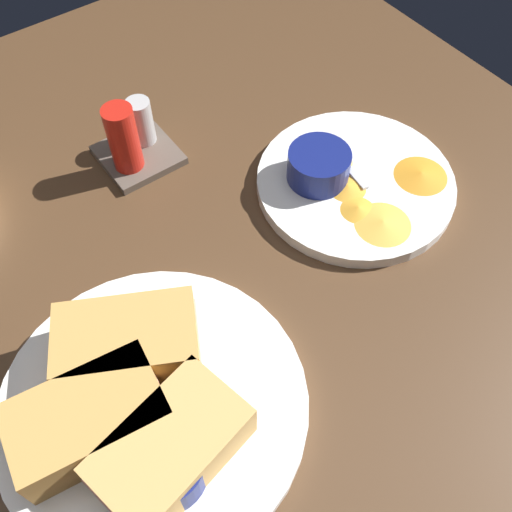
{
  "coord_description": "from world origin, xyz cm",
  "views": [
    {
      "loc": [
        -12.36,
        -29.66,
        53.1
      ],
      "look_at": [
        8.15,
        -1.5,
        3.0
      ],
      "focal_mm": 41.03,
      "sensor_mm": 36.0,
      "label": 1
    }
  ],
  "objects_px": {
    "sandwich_half_far": "(88,419)",
    "ramekin_dark_sauce": "(165,465)",
    "ramekin_light_gravy": "(319,165)",
    "spoon_by_gravy_ramekin": "(334,150)",
    "spoon_by_dark_ramekin": "(155,409)",
    "sandwich_half_extra": "(171,448)",
    "plate_chips_companion": "(355,183)",
    "condiment_caddy": "(132,140)",
    "sandwich_half_near": "(128,342)",
    "plate_sandwich_main": "(154,405)"
  },
  "relations": [
    {
      "from": "ramekin_dark_sauce",
      "to": "sandwich_half_extra",
      "type": "bearing_deg",
      "value": 32.93
    },
    {
      "from": "spoon_by_dark_ramekin",
      "to": "condiment_caddy",
      "type": "relative_size",
      "value": 1.03
    },
    {
      "from": "plate_sandwich_main",
      "to": "spoon_by_dark_ramekin",
      "type": "bearing_deg",
      "value": -100.04
    },
    {
      "from": "sandwich_half_far",
      "to": "plate_chips_companion",
      "type": "relative_size",
      "value": 0.6
    },
    {
      "from": "ramekin_light_gravy",
      "to": "condiment_caddy",
      "type": "distance_m",
      "value": 0.23
    },
    {
      "from": "sandwich_half_extra",
      "to": "spoon_by_gravy_ramekin",
      "type": "xyz_separation_m",
      "value": [
        0.35,
        0.2,
        -0.02
      ]
    },
    {
      "from": "spoon_by_dark_ramekin",
      "to": "ramekin_light_gravy",
      "type": "distance_m",
      "value": 0.33
    },
    {
      "from": "spoon_by_dark_ramekin",
      "to": "spoon_by_gravy_ramekin",
      "type": "distance_m",
      "value": 0.38
    },
    {
      "from": "plate_chips_companion",
      "to": "condiment_caddy",
      "type": "distance_m",
      "value": 0.27
    },
    {
      "from": "sandwich_half_far",
      "to": "spoon_by_dark_ramekin",
      "type": "height_order",
      "value": "sandwich_half_far"
    },
    {
      "from": "sandwich_half_far",
      "to": "sandwich_half_extra",
      "type": "xyz_separation_m",
      "value": [
        0.04,
        -0.06,
        0.0
      ]
    },
    {
      "from": "ramekin_dark_sauce",
      "to": "spoon_by_dark_ramekin",
      "type": "xyz_separation_m",
      "value": [
        0.02,
        0.05,
        -0.02
      ]
    },
    {
      "from": "sandwich_half_extra",
      "to": "ramekin_dark_sauce",
      "type": "bearing_deg",
      "value": -147.07
    },
    {
      "from": "spoon_by_dark_ramekin",
      "to": "condiment_caddy",
      "type": "height_order",
      "value": "condiment_caddy"
    },
    {
      "from": "ramekin_dark_sauce",
      "to": "condiment_caddy",
      "type": "height_order",
      "value": "condiment_caddy"
    },
    {
      "from": "plate_sandwich_main",
      "to": "sandwich_half_near",
      "type": "xyz_separation_m",
      "value": [
        0.01,
        0.05,
        0.03
      ]
    },
    {
      "from": "sandwich_half_far",
      "to": "spoon_by_gravy_ramekin",
      "type": "xyz_separation_m",
      "value": [
        0.39,
        0.14,
        -0.02
      ]
    },
    {
      "from": "sandwich_half_far",
      "to": "plate_sandwich_main",
      "type": "bearing_deg",
      "value": -9.55
    },
    {
      "from": "plate_chips_companion",
      "to": "ramekin_light_gravy",
      "type": "bearing_deg",
      "value": 140.19
    },
    {
      "from": "spoon_by_dark_ramekin",
      "to": "condiment_caddy",
      "type": "distance_m",
      "value": 0.33
    },
    {
      "from": "ramekin_dark_sauce",
      "to": "spoon_by_dark_ramekin",
      "type": "relative_size",
      "value": 0.73
    },
    {
      "from": "plate_sandwich_main",
      "to": "ramekin_dark_sauce",
      "type": "distance_m",
      "value": 0.07
    },
    {
      "from": "sandwich_half_extra",
      "to": "spoon_by_dark_ramekin",
      "type": "distance_m",
      "value": 0.05
    },
    {
      "from": "plate_chips_companion",
      "to": "condiment_caddy",
      "type": "height_order",
      "value": "condiment_caddy"
    },
    {
      "from": "condiment_caddy",
      "to": "spoon_by_gravy_ramekin",
      "type": "bearing_deg",
      "value": -36.55
    },
    {
      "from": "plate_sandwich_main",
      "to": "ramekin_dark_sauce",
      "type": "height_order",
      "value": "ramekin_dark_sauce"
    },
    {
      "from": "ramekin_dark_sauce",
      "to": "plate_chips_companion",
      "type": "height_order",
      "value": "ramekin_dark_sauce"
    },
    {
      "from": "plate_sandwich_main",
      "to": "plate_chips_companion",
      "type": "xyz_separation_m",
      "value": [
        0.33,
        0.1,
        0.0
      ]
    },
    {
      "from": "sandwich_half_far",
      "to": "condiment_caddy",
      "type": "distance_m",
      "value": 0.34
    },
    {
      "from": "sandwich_half_extra",
      "to": "condiment_caddy",
      "type": "xyz_separation_m",
      "value": [
        0.15,
        0.34,
        -0.01
      ]
    },
    {
      "from": "plate_sandwich_main",
      "to": "plate_chips_companion",
      "type": "relative_size",
      "value": 1.22
    },
    {
      "from": "plate_sandwich_main",
      "to": "condiment_caddy",
      "type": "bearing_deg",
      "value": 63.46
    },
    {
      "from": "sandwich_half_extra",
      "to": "ramekin_light_gravy",
      "type": "height_order",
      "value": "sandwich_half_extra"
    },
    {
      "from": "spoon_by_gravy_ramekin",
      "to": "ramekin_dark_sauce",
      "type": "bearing_deg",
      "value": -150.22
    },
    {
      "from": "plate_sandwich_main",
      "to": "condiment_caddy",
      "type": "xyz_separation_m",
      "value": [
        0.14,
        0.29,
        0.03
      ]
    },
    {
      "from": "plate_chips_companion",
      "to": "ramekin_dark_sauce",
      "type": "bearing_deg",
      "value": -156.06
    },
    {
      "from": "sandwich_half_far",
      "to": "ramekin_dark_sauce",
      "type": "relative_size",
      "value": 1.98
    },
    {
      "from": "plate_chips_companion",
      "to": "spoon_by_gravy_ramekin",
      "type": "height_order",
      "value": "spoon_by_gravy_ramekin"
    },
    {
      "from": "sandwich_half_near",
      "to": "sandwich_half_far",
      "type": "xyz_separation_m",
      "value": [
        -0.06,
        -0.04,
        0.0
      ]
    },
    {
      "from": "spoon_by_dark_ramekin",
      "to": "spoon_by_gravy_ramekin",
      "type": "height_order",
      "value": "same"
    },
    {
      "from": "sandwich_half_extra",
      "to": "ramekin_light_gravy",
      "type": "relative_size",
      "value": 1.97
    },
    {
      "from": "sandwich_half_extra",
      "to": "condiment_caddy",
      "type": "relative_size",
      "value": 1.52
    },
    {
      "from": "ramekin_light_gravy",
      "to": "spoon_by_gravy_ramekin",
      "type": "distance_m",
      "value": 0.05
    },
    {
      "from": "spoon_by_gravy_ramekin",
      "to": "plate_chips_companion",
      "type": "bearing_deg",
      "value": -97.6
    },
    {
      "from": "sandwich_half_near",
      "to": "sandwich_half_extra",
      "type": "relative_size",
      "value": 1.04
    },
    {
      "from": "sandwich_half_near",
      "to": "plate_chips_companion",
      "type": "distance_m",
      "value": 0.33
    },
    {
      "from": "sandwich_half_near",
      "to": "spoon_by_gravy_ramekin",
      "type": "relative_size",
      "value": 1.51
    },
    {
      "from": "sandwich_half_near",
      "to": "ramekin_light_gravy",
      "type": "relative_size",
      "value": 2.05
    },
    {
      "from": "sandwich_half_extra",
      "to": "sandwich_half_near",
      "type": "bearing_deg",
      "value": 80.45
    },
    {
      "from": "spoon_by_dark_ramekin",
      "to": "sandwich_half_extra",
      "type": "bearing_deg",
      "value": -99.46
    }
  ]
}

